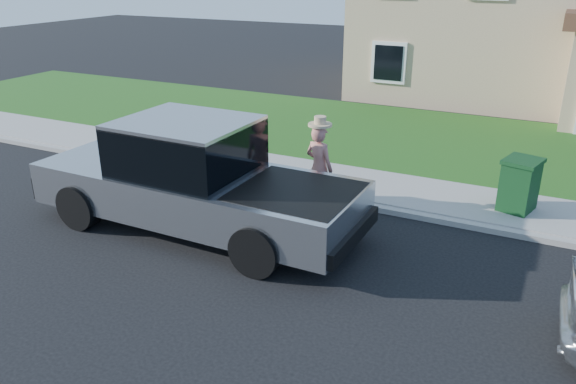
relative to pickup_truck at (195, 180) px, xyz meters
The scene contains 8 objects.
ground 2.74m from the pickup_truck, 11.25° to the right, with size 80.00×80.00×0.00m, color black.
curb 4.35m from the pickup_truck, 34.53° to the left, with size 40.00×0.20×0.12m, color gray.
sidewalk 5.04m from the pickup_truck, 45.08° to the left, with size 40.00×2.00×0.15m, color gray.
lawn 8.79m from the pickup_truck, 66.42° to the left, with size 40.00×7.00×0.10m, color #1A4E16.
house 16.48m from the pickup_truck, 76.52° to the left, with size 14.00×11.30×6.85m.
pickup_truck is the anchor object (origin of this frame).
woman 2.67m from the pickup_truck, 47.39° to the left, with size 0.78×0.63×2.06m.
trash_bin 6.67m from the pickup_truck, 31.15° to the left, with size 0.86×0.93×1.11m.
Camera 1 is at (3.65, -7.90, 4.94)m, focal length 35.00 mm.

